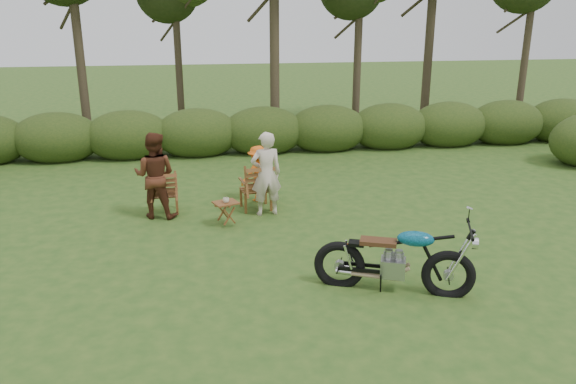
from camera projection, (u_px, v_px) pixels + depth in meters
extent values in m
plane|color=#274A18|center=(335.00, 285.00, 8.82)|extent=(80.00, 80.00, 0.00)
cylinder|color=#34281C|center=(77.00, 29.00, 17.29)|extent=(0.28, 0.28, 7.20)
cylinder|color=#34281C|center=(177.00, 41.00, 18.93)|extent=(0.24, 0.24, 6.30)
cylinder|color=#34281C|center=(274.00, 21.00, 17.12)|extent=(0.30, 0.30, 7.65)
cylinder|color=#34281C|center=(358.00, 39.00, 18.81)|extent=(0.26, 0.26, 6.48)
cylinder|color=#34281C|center=(431.00, 16.00, 20.09)|extent=(0.32, 0.32, 7.92)
cylinder|color=#34281C|center=(528.00, 33.00, 18.58)|extent=(0.24, 0.24, 6.84)
ellipsoid|color=#233A15|center=(57.00, 138.00, 16.14)|extent=(2.52, 1.68, 1.51)
ellipsoid|color=#233A15|center=(128.00, 136.00, 16.46)|extent=(2.52, 1.68, 1.51)
ellipsoid|color=#233A15|center=(197.00, 134.00, 16.77)|extent=(2.52, 1.68, 1.51)
ellipsoid|color=#233A15|center=(263.00, 131.00, 17.08)|extent=(2.52, 1.68, 1.51)
ellipsoid|color=#233A15|center=(327.00, 129.00, 17.40)|extent=(2.52, 1.68, 1.51)
ellipsoid|color=#233A15|center=(389.00, 127.00, 17.71)|extent=(2.52, 1.68, 1.51)
ellipsoid|color=#233A15|center=(449.00, 125.00, 18.02)|extent=(2.52, 1.68, 1.51)
ellipsoid|color=#233A15|center=(506.00, 123.00, 18.34)|extent=(2.52, 1.68, 1.51)
ellipsoid|color=#233A15|center=(562.00, 121.00, 18.65)|extent=(2.52, 1.68, 1.51)
imported|color=beige|center=(226.00, 200.00, 11.10)|extent=(0.13, 0.13, 0.10)
imported|color=beige|center=(267.00, 214.00, 11.91)|extent=(0.70, 0.50, 1.78)
imported|color=#4F2616|center=(158.00, 216.00, 11.78)|extent=(1.02, 0.88, 1.79)
imported|color=orange|center=(258.00, 200.00, 12.79)|extent=(0.94, 0.76, 1.27)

